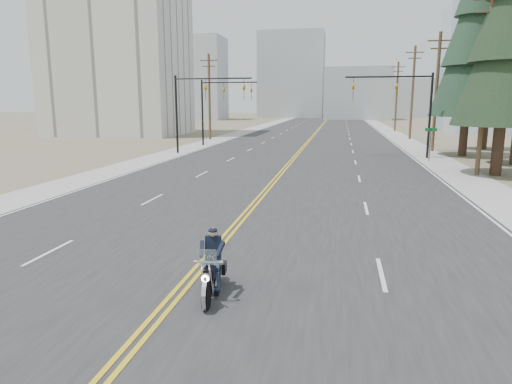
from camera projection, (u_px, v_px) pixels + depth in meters
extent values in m
plane|color=#776D56|center=(148.00, 329.00, 9.40)|extent=(400.00, 400.00, 0.00)
cube|color=#303033|center=(318.00, 130.00, 76.95)|extent=(20.00, 200.00, 0.01)
cube|color=#A5A5A0|center=(251.00, 130.00, 78.99)|extent=(3.00, 200.00, 0.01)
cube|color=#A5A5A0|center=(388.00, 131.00, 74.90)|extent=(3.00, 200.00, 0.01)
cylinder|color=black|center=(177.00, 115.00, 41.56)|extent=(0.20, 0.20, 7.00)
cylinder|color=black|center=(213.00, 78.00, 40.32)|extent=(7.00, 0.14, 0.14)
imported|color=#BF8C0C|center=(206.00, 86.00, 40.57)|extent=(0.21, 0.26, 1.30)
imported|color=#BF8C0C|center=(244.00, 86.00, 39.95)|extent=(0.21, 0.26, 1.30)
cylinder|color=black|center=(430.00, 116.00, 37.65)|extent=(0.20, 0.20, 7.00)
cylinder|color=black|center=(388.00, 77.00, 37.65)|extent=(7.00, 0.14, 0.14)
imported|color=#BF8C0C|center=(397.00, 85.00, 37.65)|extent=(0.21, 0.26, 1.30)
imported|color=#BF8C0C|center=(353.00, 85.00, 38.28)|extent=(0.21, 0.26, 1.30)
cylinder|color=black|center=(202.00, 113.00, 49.28)|extent=(0.20, 0.20, 7.00)
cylinder|color=black|center=(229.00, 82.00, 48.13)|extent=(6.00, 0.14, 0.14)
imported|color=#BF8C0C|center=(224.00, 89.00, 48.36)|extent=(0.21, 0.26, 1.30)
imported|color=#BF8C0C|center=(251.00, 89.00, 47.83)|extent=(0.21, 0.26, 1.30)
cylinder|color=black|center=(430.00, 145.00, 36.18)|extent=(0.06, 0.06, 2.60)
cube|color=#0C5926|center=(431.00, 130.00, 35.94)|extent=(0.90, 0.03, 0.25)
cylinder|color=brown|center=(485.00, 84.00, 28.26)|extent=(0.30, 0.30, 11.50)
cube|color=brown|center=(492.00, 11.00, 27.44)|extent=(1.60, 0.12, 0.12)
cylinder|color=brown|center=(436.00, 93.00, 42.78)|extent=(0.30, 0.30, 11.00)
cube|color=brown|center=(440.00, 41.00, 41.88)|extent=(2.20, 0.12, 0.12)
cube|color=brown|center=(440.00, 48.00, 42.01)|extent=(1.60, 0.12, 0.12)
cylinder|color=brown|center=(412.00, 93.00, 57.21)|extent=(0.30, 0.30, 11.50)
cube|color=brown|center=(415.00, 52.00, 56.26)|extent=(2.20, 0.12, 0.12)
cube|color=brown|center=(415.00, 58.00, 56.39)|extent=(1.60, 0.12, 0.12)
cylinder|color=brown|center=(397.00, 97.00, 73.66)|extent=(0.30, 0.30, 11.00)
cube|color=brown|center=(398.00, 67.00, 72.76)|extent=(2.20, 0.12, 0.12)
cube|color=brown|center=(398.00, 71.00, 72.89)|extent=(1.60, 0.12, 0.12)
cylinder|color=brown|center=(209.00, 97.00, 56.93)|extent=(0.30, 0.30, 10.50)
cube|color=brown|center=(209.00, 60.00, 56.07)|extent=(2.20, 0.12, 0.12)
cube|color=brown|center=(209.00, 66.00, 56.21)|extent=(1.60, 0.12, 0.12)
cube|color=silver|center=(116.00, 28.00, 64.57)|extent=(18.00, 14.00, 30.00)
cube|color=#B7BCC6|center=(198.00, 79.00, 124.48)|extent=(14.00, 12.00, 22.00)
cube|color=#ADB2B7|center=(357.00, 94.00, 127.25)|extent=(18.00, 14.00, 14.00)
cube|color=#B7BCC6|center=(499.00, 83.00, 106.70)|extent=(16.00, 12.00, 18.00)
cube|color=#ADB2B7|center=(292.00, 76.00, 144.13)|extent=(20.00, 15.00, 26.00)
cube|color=#B7BCC6|center=(408.00, 98.00, 148.54)|extent=(14.00, 14.00, 12.00)
cube|color=#ADB2B7|center=(167.00, 92.00, 142.20)|extent=(12.00, 12.00, 16.00)
cylinder|color=#382619|center=(497.00, 151.00, 29.02)|extent=(0.62, 0.62, 3.17)
cone|color=black|center=(508.00, 47.00, 27.80)|extent=(5.98, 5.98, 9.51)
cylinder|color=#382619|center=(464.00, 136.00, 39.80)|extent=(0.60, 0.60, 3.44)
cone|color=#1A3420|center=(471.00, 54.00, 38.48)|extent=(6.18, 6.18, 10.31)
cone|color=#1A3420|center=(474.00, 18.00, 37.91)|extent=(4.64, 4.64, 7.73)
cylinder|color=#382619|center=(484.00, 136.00, 45.53)|extent=(0.62, 0.62, 2.64)
cone|color=black|center=(489.00, 82.00, 44.51)|extent=(4.94, 4.94, 7.93)
cone|color=black|center=(491.00, 58.00, 44.08)|extent=(3.70, 3.70, 5.95)
cone|color=black|center=(494.00, 33.00, 43.65)|extent=(2.47, 2.47, 4.23)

